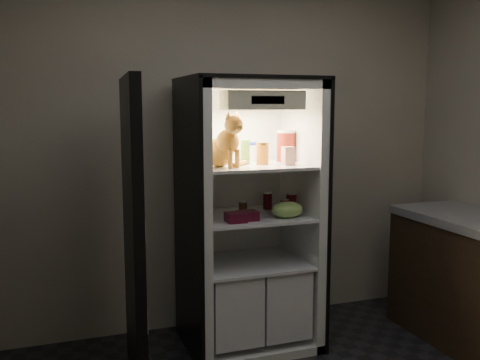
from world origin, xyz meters
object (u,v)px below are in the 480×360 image
object	(u,v)px
cream_carton	(288,156)
condiment_jar	(243,207)
pepper_jar	(286,146)
berry_box_right	(248,216)
parmesan_shaker	(245,152)
soda_can_a	(268,201)
refrigerator	(247,234)
salsa_jar	(263,153)
mayo_tub	(249,152)
berry_box_left	(236,217)
soda_can_b	(291,203)
soda_can_c	(284,207)
tabby_cat	(224,146)
grape_bag	(287,210)

from	to	relation	value
cream_carton	condiment_jar	distance (m)	0.49
pepper_jar	condiment_jar	xyz separation A→B (m)	(-0.33, 0.00, -0.42)
condiment_jar	berry_box_right	distance (m)	0.26
parmesan_shaker	soda_can_a	xyz separation A→B (m)	(0.22, 0.12, -0.37)
refrigerator	salsa_jar	xyz separation A→B (m)	(0.07, -0.10, 0.57)
refrigerator	mayo_tub	size ratio (longest dim) A/B	13.65
berry_box_left	soda_can_b	bearing A→B (deg)	19.13
condiment_jar	berry_box_left	size ratio (longest dim) A/B	0.66
salsa_jar	soda_can_c	xyz separation A→B (m)	(0.14, -0.06, -0.37)
parmesan_shaker	cream_carton	size ratio (longest dim) A/B	1.34
refrigerator	tabby_cat	bearing A→B (deg)	-146.09
tabby_cat	berry_box_left	size ratio (longest dim) A/B	2.95
refrigerator	soda_can_a	xyz separation A→B (m)	(0.19, 0.09, 0.21)
soda_can_b	refrigerator	bearing A→B (deg)	163.40
salsa_jar	berry_box_left	distance (m)	0.49
condiment_jar	berry_box_right	xyz separation A→B (m)	(-0.06, -0.25, -0.01)
mayo_tub	salsa_jar	world-z (taller)	salsa_jar
parmesan_shaker	pepper_jar	size ratio (longest dim) A/B	0.74
soda_can_b	grape_bag	world-z (taller)	soda_can_b
parmesan_shaker	soda_can_b	size ratio (longest dim) A/B	1.22
cream_carton	soda_can_b	size ratio (longest dim) A/B	0.91
salsa_jar	soda_can_a	world-z (taller)	salsa_jar
pepper_jar	cream_carton	bearing A→B (deg)	-110.83
salsa_jar	soda_can_c	bearing A→B (deg)	-23.25
salsa_jar	soda_can_c	distance (m)	0.40
soda_can_a	grape_bag	size ratio (longest dim) A/B	0.56
salsa_jar	soda_can_b	bearing A→B (deg)	2.69
soda_can_b	condiment_jar	bearing A→B (deg)	159.34
parmesan_shaker	soda_can_c	bearing A→B (deg)	-26.81
refrigerator	tabby_cat	size ratio (longest dim) A/B	5.15
grape_bag	berry_box_left	xyz separation A→B (m)	(-0.37, -0.02, -0.02)
soda_can_c	grape_bag	world-z (taller)	soda_can_c
soda_can_c	grape_bag	size ratio (longest dim) A/B	0.52
parmesan_shaker	pepper_jar	xyz separation A→B (m)	(0.33, 0.07, 0.03)
soda_can_c	condiment_jar	distance (m)	0.30
parmesan_shaker	mayo_tub	world-z (taller)	parmesan_shaker
tabby_cat	soda_can_a	distance (m)	0.63
refrigerator	berry_box_left	world-z (taller)	refrigerator
soda_can_a	condiment_jar	bearing A→B (deg)	-165.61
salsa_jar	berry_box_left	world-z (taller)	salsa_jar
tabby_cat	parmesan_shaker	distance (m)	0.23
berry_box_left	soda_can_c	bearing A→B (deg)	13.48
pepper_jar	soda_can_b	size ratio (longest dim) A/B	1.64
mayo_tub	cream_carton	size ratio (longest dim) A/B	1.12
parmesan_shaker	salsa_jar	bearing A→B (deg)	-31.37
cream_carton	mayo_tub	bearing A→B (deg)	118.49
soda_can_b	condiment_jar	distance (m)	0.34
condiment_jar	berry_box_left	distance (m)	0.32
tabby_cat	mayo_tub	xyz separation A→B (m)	(0.27, 0.26, -0.07)
salsa_jar	grape_bag	bearing A→B (deg)	-46.11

